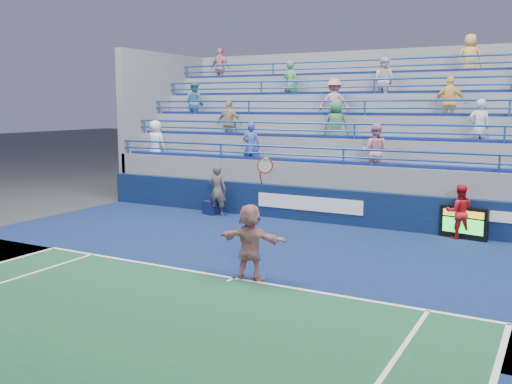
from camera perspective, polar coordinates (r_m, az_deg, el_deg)
The scene contains 8 objects.
ground at distance 12.39m, azimuth -2.26°, elevation -8.69°, with size 120.00×120.00×0.00m, color #333538.
sponsor_wall at distance 18.00m, azimuth 8.41°, elevation -1.49°, with size 18.00×0.32×1.10m.
bleacher_stand at distance 21.41m, azimuth 11.96°, elevation 2.72°, with size 18.00×5.61×6.13m.
serve_speed_board at distance 16.85m, azimuth 20.06°, elevation -2.94°, with size 1.32×0.39×0.91m.
judge_chair at distance 19.53m, azimuth -4.41°, elevation -1.46°, with size 0.59×0.61×0.84m.
tennis_player at distance 12.12m, azimuth -0.57°, elevation -5.01°, with size 1.56×0.61×2.65m.
line_judge at distance 19.20m, azimuth -3.88°, elevation 0.15°, with size 0.63×0.41×1.72m, color #141C38.
ball_girl at distance 16.83m, azimuth 19.67°, elevation -1.88°, with size 0.74×0.58×1.53m, color red.
Camera 1 is at (6.08, -10.15, 3.70)m, focal length 40.00 mm.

